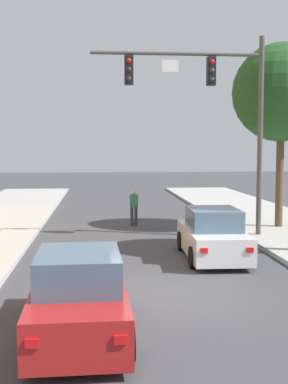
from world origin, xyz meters
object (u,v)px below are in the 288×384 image
at_px(traffic_signal_mast, 213,98).
at_px(car_lead_white, 212,236).
at_px(car_following_red, 79,297).
at_px(pedestrian_crossing_road, 134,206).
at_px(street_tree_second, 282,93).

relative_size(traffic_signal_mast, car_lead_white, 1.75).
bearing_deg(car_following_red, car_lead_white, 57.94).
bearing_deg(pedestrian_crossing_road, car_following_red, -98.37).
xyz_separation_m(car_lead_white, pedestrian_crossing_road, (-2.00, 6.90, 0.19)).
bearing_deg(car_lead_white, traffic_signal_mast, 77.67).
height_order(car_lead_white, street_tree_second, street_tree_second).
height_order(car_following_red, street_tree_second, street_tree_second).
distance_m(traffic_signal_mast, pedestrian_crossing_road, 6.27).
xyz_separation_m(traffic_signal_mast, street_tree_second, (3.32, 1.91, 0.42)).
bearing_deg(car_lead_white, street_tree_second, 52.59).
relative_size(car_following_red, street_tree_second, 0.56).
height_order(car_lead_white, pedestrian_crossing_road, pedestrian_crossing_road).
height_order(traffic_signal_mast, street_tree_second, street_tree_second).
xyz_separation_m(pedestrian_crossing_road, street_tree_second, (6.07, -1.58, 4.85)).
bearing_deg(car_lead_white, pedestrian_crossing_road, 106.21).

